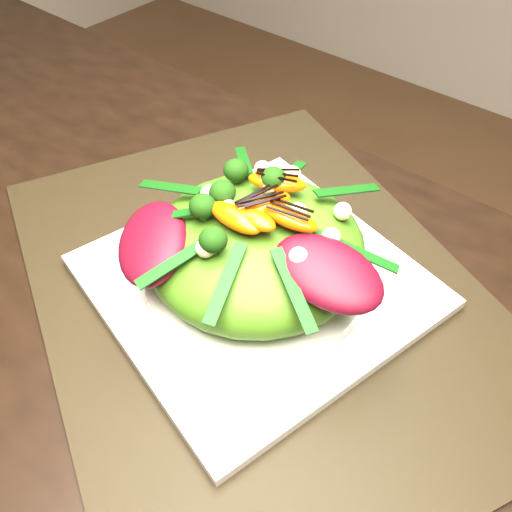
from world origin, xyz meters
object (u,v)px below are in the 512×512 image
Objects in this scene: dining_table at (13,309)px; lettuce_mound at (256,247)px; plate_base at (256,281)px; salad_bowl at (256,272)px; placemat at (256,286)px; orange_segment at (274,198)px.

lettuce_mound is at bearing 42.72° from dining_table.
dining_table is at bearing -137.28° from plate_base.
salad_bowl is at bearing -90.00° from lettuce_mound.
orange_segment is (0.00, 0.03, 0.10)m from placemat.
salad_bowl is 1.05× the size of lettuce_mound.
placemat is at bearing -91.14° from orange_segment.
dining_table is 0.26m from plate_base.
dining_table reaches higher than lettuce_mound.
plate_base is at bearing -90.00° from lettuce_mound.
dining_table is at bearing -137.28° from lettuce_mound.
dining_table reaches higher than salad_bowl.
orange_segment is at bearing 46.62° from dining_table.
dining_table reaches higher than plate_base.
plate_base reaches higher than placemat.
dining_table is 7.26× the size of salad_bowl.
dining_table is 28.98× the size of orange_segment.
plate_base is 1.33× the size of salad_bowl.
orange_segment is (0.19, 0.20, 0.12)m from dining_table.
dining_table is 7.64× the size of lettuce_mound.
lettuce_mound reaches higher than salad_bowl.
plate_base is 1.40× the size of lettuce_mound.
placemat is at bearing -90.00° from salad_bowl.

